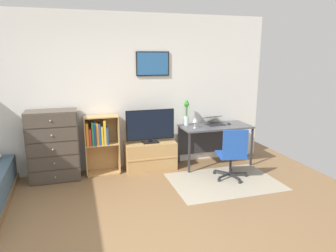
# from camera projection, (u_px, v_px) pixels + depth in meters

# --- Properties ---
(ground_plane) EXTENTS (7.20, 7.20, 0.00)m
(ground_plane) POSITION_uv_depth(u_px,v_px,m) (125.00, 247.00, 3.26)
(ground_plane) COLOR brown
(wall_back_with_posters) EXTENTS (6.12, 0.09, 2.70)m
(wall_back_with_posters) POSITION_uv_depth(u_px,v_px,m) (101.00, 94.00, 5.23)
(wall_back_with_posters) COLOR silver
(wall_back_with_posters) RESTS_ON ground_plane
(area_rug) EXTENTS (1.70, 1.20, 0.01)m
(area_rug) POSITION_uv_depth(u_px,v_px,m) (224.00, 181.00, 4.94)
(area_rug) COLOR #9E937F
(area_rug) RESTS_ON ground_plane
(dresser) EXTENTS (0.79, 0.46, 1.15)m
(dresser) POSITION_uv_depth(u_px,v_px,m) (54.00, 146.00, 4.92)
(dresser) COLOR #4C4238
(dresser) RESTS_ON ground_plane
(bookshelf) EXTENTS (0.57, 0.30, 1.01)m
(bookshelf) POSITION_uv_depth(u_px,v_px,m) (100.00, 140.00, 5.18)
(bookshelf) COLOR tan
(bookshelf) RESTS_ON ground_plane
(tv_stand) EXTENTS (0.89, 0.41, 0.49)m
(tv_stand) POSITION_uv_depth(u_px,v_px,m) (150.00, 156.00, 5.46)
(tv_stand) COLOR tan
(tv_stand) RESTS_ON ground_plane
(television) EXTENTS (0.85, 0.16, 0.59)m
(television) POSITION_uv_depth(u_px,v_px,m) (150.00, 126.00, 5.32)
(television) COLOR black
(television) RESTS_ON tv_stand
(desk) EXTENTS (1.28, 0.61, 0.74)m
(desk) POSITION_uv_depth(u_px,v_px,m) (213.00, 132.00, 5.69)
(desk) COLOR #4C4C4F
(desk) RESTS_ON ground_plane
(office_chair) EXTENTS (0.58, 0.57, 0.86)m
(office_chair) POSITION_uv_depth(u_px,v_px,m) (233.00, 153.00, 4.94)
(office_chair) COLOR #232326
(office_chair) RESTS_ON ground_plane
(laptop) EXTENTS (0.38, 0.40, 0.15)m
(laptop) POSITION_uv_depth(u_px,v_px,m) (213.00, 121.00, 5.69)
(laptop) COLOR #333338
(laptop) RESTS_ON desk
(computer_mouse) EXTENTS (0.06, 0.10, 0.03)m
(computer_mouse) POSITION_uv_depth(u_px,v_px,m) (229.00, 123.00, 5.69)
(computer_mouse) COLOR #262628
(computer_mouse) RESTS_ON desk
(bamboo_vase) EXTENTS (0.09, 0.10, 0.46)m
(bamboo_vase) POSITION_uv_depth(u_px,v_px,m) (187.00, 111.00, 5.57)
(bamboo_vase) COLOR silver
(bamboo_vase) RESTS_ON desk
(wine_glass) EXTENTS (0.07, 0.07, 0.18)m
(wine_glass) POSITION_uv_depth(u_px,v_px,m) (195.00, 121.00, 5.37)
(wine_glass) COLOR silver
(wine_glass) RESTS_ON desk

